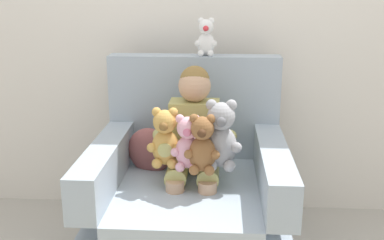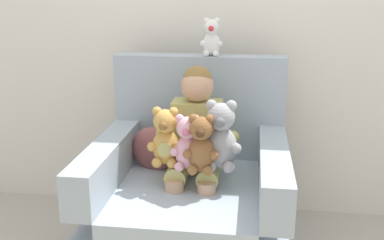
{
  "view_description": "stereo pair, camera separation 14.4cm",
  "coord_description": "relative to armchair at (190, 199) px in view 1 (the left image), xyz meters",
  "views": [
    {
      "loc": [
        0.16,
        -2.18,
        1.41
      ],
      "look_at": [
        0.02,
        -0.05,
        0.79
      ],
      "focal_mm": 43.05,
      "sensor_mm": 36.0,
      "label": 1
    },
    {
      "loc": [
        0.3,
        -2.17,
        1.41
      ],
      "look_at": [
        0.02,
        -0.05,
        0.79
      ],
      "focal_mm": 43.05,
      "sensor_mm": 36.0,
      "label": 2
    }
  ],
  "objects": [
    {
      "name": "throw_pillow",
      "position": [
        -0.23,
        0.14,
        0.22
      ],
      "size": [
        0.28,
        0.19,
        0.26
      ],
      "primitive_type": "ellipsoid",
      "rotation": [
        0.0,
        0.0,
        -0.27
      ],
      "color": "#8C4C4C",
      "rests_on": "armchair"
    },
    {
      "name": "plush_grey",
      "position": [
        0.16,
        -0.1,
        0.39
      ],
      "size": [
        0.21,
        0.17,
        0.35
      ],
      "rotation": [
        0.0,
        0.0,
        -0.13
      ],
      "color": "#9E9EA3",
      "rests_on": "armchair"
    },
    {
      "name": "back_wall",
      "position": [
        0.0,
        0.64,
        0.98
      ],
      "size": [
        6.0,
        0.1,
        2.6
      ],
      "primitive_type": "cube",
      "color": "silver",
      "rests_on": "ground"
    },
    {
      "name": "plush_pink",
      "position": [
        -0.0,
        -0.13,
        0.36
      ],
      "size": [
        0.16,
        0.13,
        0.28
      ],
      "rotation": [
        0.0,
        0.0,
        0.14
      ],
      "color": "#EAA8BC",
      "rests_on": "armchair"
    },
    {
      "name": "seated_child",
      "position": [
        0.02,
        0.04,
        0.33
      ],
      "size": [
        0.45,
        0.39,
        0.82
      ],
      "rotation": [
        0.0,
        0.0,
        0.02
      ],
      "color": "tan",
      "rests_on": "armchair"
    },
    {
      "name": "plush_brown",
      "position": [
        0.07,
        -0.16,
        0.36
      ],
      "size": [
        0.17,
        0.14,
        0.29
      ],
      "rotation": [
        0.0,
        0.0,
        -0.07
      ],
      "color": "brown",
      "rests_on": "armchair"
    },
    {
      "name": "plush_white_on_backrest",
      "position": [
        0.07,
        0.37,
        0.81
      ],
      "size": [
        0.13,
        0.1,
        0.21
      ],
      "rotation": [
        0.0,
        0.0,
        -0.14
      ],
      "color": "white",
      "rests_on": "armchair"
    },
    {
      "name": "plush_honey",
      "position": [
        -0.12,
        -0.09,
        0.37
      ],
      "size": [
        0.18,
        0.14,
        0.3
      ],
      "rotation": [
        0.0,
        0.0,
        -0.33
      ],
      "color": "gold",
      "rests_on": "armchair"
    },
    {
      "name": "armchair",
      "position": [
        0.0,
        0.0,
        0.0
      ],
      "size": [
        0.98,
        0.99,
        1.03
      ],
      "color": "#9EADBC",
      "rests_on": "ground"
    }
  ]
}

